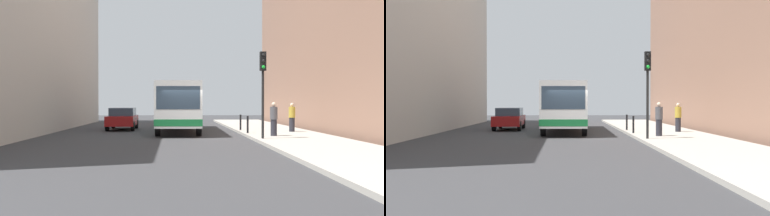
{
  "view_description": "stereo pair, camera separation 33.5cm",
  "coord_description": "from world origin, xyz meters",
  "views": [
    {
      "loc": [
        -0.62,
        -23.56,
        1.87
      ],
      "look_at": [
        0.42,
        2.84,
        1.52
      ],
      "focal_mm": 41.7,
      "sensor_mm": 36.0,
      "label": 1
    },
    {
      "loc": [
        -0.29,
        -23.57,
        1.87
      ],
      "look_at": [
        0.42,
        2.84,
        1.52
      ],
      "focal_mm": 41.7,
      "sensor_mm": 36.0,
      "label": 2
    }
  ],
  "objects": [
    {
      "name": "traffic_light",
      "position": [
        3.55,
        -2.7,
        3.01
      ],
      "size": [
        0.28,
        0.33,
        4.1
      ],
      "color": "black",
      "rests_on": "sidewalk"
    },
    {
      "name": "bollard_mid",
      "position": [
        3.45,
        3.74,
        0.62
      ],
      "size": [
        0.11,
        0.11,
        0.95
      ],
      "primitive_type": "cylinder",
      "color": "black",
      "rests_on": "sidewalk"
    },
    {
      "name": "bollard_near",
      "position": [
        3.45,
        1.06,
        0.62
      ],
      "size": [
        0.11,
        0.11,
        0.95
      ],
      "primitive_type": "cylinder",
      "color": "black",
      "rests_on": "sidewalk"
    },
    {
      "name": "sidewalk",
      "position": [
        5.4,
        0.0,
        0.07
      ],
      "size": [
        4.4,
        40.0,
        0.15
      ],
      "primitive_type": "cube",
      "color": "#ADA89E",
      "rests_on": "ground"
    },
    {
      "name": "pedestrian_near_signal",
      "position": [
        4.44,
        -1.07,
        1.01
      ],
      "size": [
        0.38,
        0.38,
        1.72
      ],
      "rotation": [
        0.0,
        0.0,
        6.12
      ],
      "color": "#26262D",
      "rests_on": "sidewalk"
    },
    {
      "name": "car_beside_bus",
      "position": [
        -4.14,
        6.79,
        0.78
      ],
      "size": [
        1.88,
        4.41,
        1.48
      ],
      "rotation": [
        0.0,
        0.0,
        3.15
      ],
      "color": "maroon",
      "rests_on": "ground"
    },
    {
      "name": "bus",
      "position": [
        -0.37,
        4.95,
        1.73
      ],
      "size": [
        2.64,
        11.05,
        3.0
      ],
      "rotation": [
        0.0,
        0.0,
        3.13
      ],
      "color": "white",
      "rests_on": "ground"
    },
    {
      "name": "ground_plane",
      "position": [
        0.0,
        0.0,
        0.0
      ],
      "size": [
        80.0,
        80.0,
        0.0
      ],
      "primitive_type": "plane",
      "color": "#38383A"
    },
    {
      "name": "building_right",
      "position": [
        11.5,
        4.0,
        7.89
      ],
      "size": [
        7.0,
        32.0,
        15.78
      ],
      "primitive_type": "cube",
      "color": "#936B56",
      "rests_on": "ground"
    },
    {
      "name": "pedestrian_mid_sidewalk",
      "position": [
        6.22,
        2.12,
        0.98
      ],
      "size": [
        0.38,
        0.38,
        1.67
      ],
      "rotation": [
        0.0,
        0.0,
        0.5
      ],
      "color": "#26262D",
      "rests_on": "sidewalk"
    }
  ]
}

